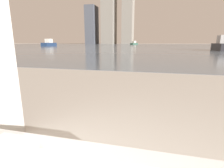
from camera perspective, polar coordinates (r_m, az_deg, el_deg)
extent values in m
cube|color=white|center=(1.14, -30.61, -19.00)|extent=(0.22, 0.18, 0.04)
cube|color=white|center=(1.12, -30.86, -17.25)|extent=(0.22, 0.18, 0.04)
cube|color=slate|center=(61.77, 13.87, 12.07)|extent=(180.00, 110.00, 0.01)
cube|color=navy|center=(55.36, -19.87, 12.06)|extent=(2.23, 5.65, 0.97)
cube|color=silver|center=(55.36, -19.96, 13.13)|extent=(1.51, 2.16, 1.11)
cube|color=#335647|center=(81.13, 7.22, 12.88)|extent=(3.12, 4.78, 0.79)
cube|color=silver|center=(81.13, 7.23, 13.48)|extent=(1.68, 1.99, 0.90)
cube|color=#2D2D33|center=(28.65, 32.51, 10.14)|extent=(2.19, 5.57, 0.96)
cube|color=silver|center=(28.64, 32.77, 12.18)|extent=(1.48, 2.13, 1.09)
cube|color=#4C515B|center=(126.06, -6.61, 18.50)|extent=(6.52, 10.38, 24.64)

